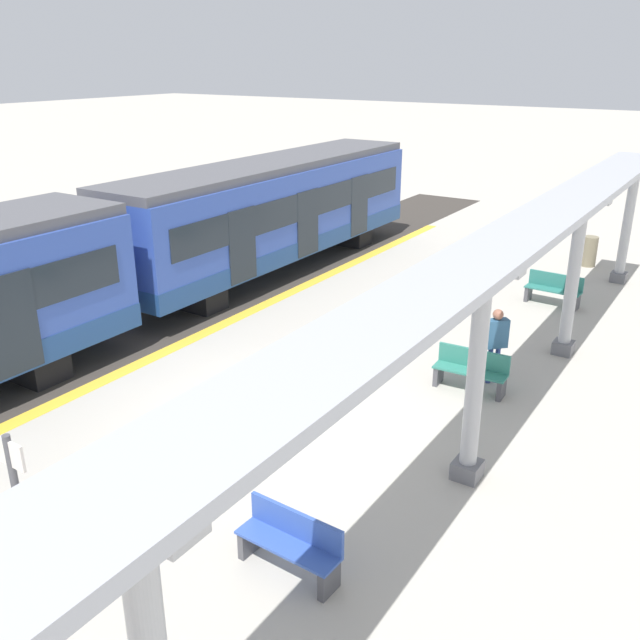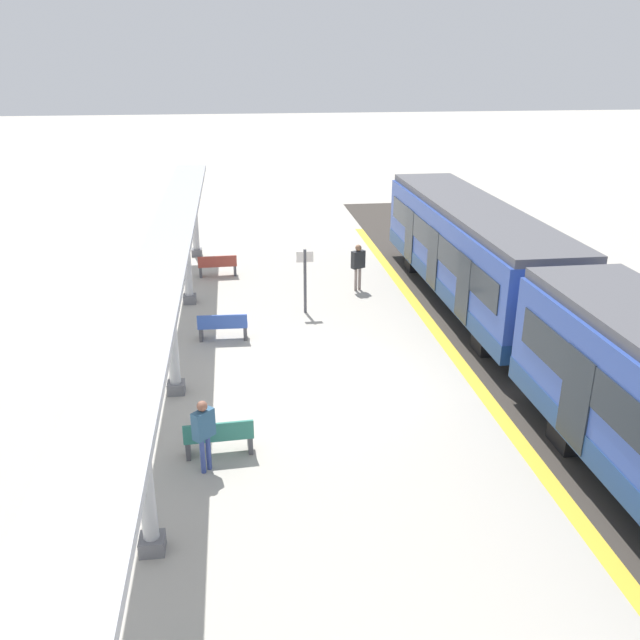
{
  "view_description": "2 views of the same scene",
  "coord_description": "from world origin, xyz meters",
  "px_view_note": "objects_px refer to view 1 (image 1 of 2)",
  "views": [
    {
      "loc": [
        6.94,
        -9.08,
        6.47
      ],
      "look_at": [
        0.67,
        0.62,
        1.99
      ],
      "focal_mm": 38.32,
      "sensor_mm": 36.0,
      "label": 1
    },
    {
      "loc": [
        2.09,
        15.94,
        8.13
      ],
      "look_at": [
        -0.2,
        -1.7,
        1.06
      ],
      "focal_mm": 37.56,
      "sensor_mm": 36.0,
      "label": 2
    }
  ],
  "objects_px": {
    "canopy_pillar_third": "(476,375)",
    "platform_info_sign": "(17,496)",
    "canopy_pillar_fourth": "(573,277)",
    "canopy_pillar_fifth": "(628,222)",
    "bench_mid_platform": "(554,289)",
    "trash_bin": "(589,251)",
    "train_far_carriage": "(273,214)",
    "bench_far_end": "(471,370)",
    "bench_extra_slot": "(291,542)",
    "passenger_by_the_benches": "(496,337)"
  },
  "relations": [
    {
      "from": "canopy_pillar_third",
      "to": "bench_far_end",
      "type": "relative_size",
      "value": 2.41
    },
    {
      "from": "canopy_pillar_third",
      "to": "bench_far_end",
      "type": "xyz_separation_m",
      "value": [
        -1.14,
        3.06,
        -1.42
      ]
    },
    {
      "from": "train_far_carriage",
      "to": "canopy_pillar_third",
      "type": "distance_m",
      "value": 12.36
    },
    {
      "from": "bench_mid_platform",
      "to": "bench_extra_slot",
      "type": "height_order",
      "value": "same"
    },
    {
      "from": "bench_mid_platform",
      "to": "platform_info_sign",
      "type": "relative_size",
      "value": 0.69
    },
    {
      "from": "canopy_pillar_third",
      "to": "platform_info_sign",
      "type": "height_order",
      "value": "canopy_pillar_third"
    },
    {
      "from": "canopy_pillar_third",
      "to": "passenger_by_the_benches",
      "type": "xyz_separation_m",
      "value": [
        -0.87,
        3.62,
        -0.83
      ]
    },
    {
      "from": "canopy_pillar_fourth",
      "to": "canopy_pillar_fifth",
      "type": "bearing_deg",
      "value": 90.0
    },
    {
      "from": "platform_info_sign",
      "to": "passenger_by_the_benches",
      "type": "bearing_deg",
      "value": 71.18
    },
    {
      "from": "bench_extra_slot",
      "to": "bench_mid_platform",
      "type": "bearing_deg",
      "value": 89.79
    },
    {
      "from": "trash_bin",
      "to": "passenger_by_the_benches",
      "type": "distance_m",
      "value": 10.07
    },
    {
      "from": "train_far_carriage",
      "to": "canopy_pillar_fourth",
      "type": "relative_size",
      "value": 3.46
    },
    {
      "from": "bench_far_end",
      "to": "passenger_by_the_benches",
      "type": "xyz_separation_m",
      "value": [
        0.27,
        0.56,
        0.59
      ]
    },
    {
      "from": "canopy_pillar_third",
      "to": "bench_mid_platform",
      "type": "xyz_separation_m",
      "value": [
        -1.14,
        9.26,
        -1.42
      ]
    },
    {
      "from": "bench_far_end",
      "to": "platform_info_sign",
      "type": "relative_size",
      "value": 0.69
    },
    {
      "from": "bench_far_end",
      "to": "platform_info_sign",
      "type": "xyz_separation_m",
      "value": [
        -2.79,
        -8.41,
        0.89
      ]
    },
    {
      "from": "canopy_pillar_third",
      "to": "trash_bin",
      "type": "bearing_deg",
      "value": 94.98
    },
    {
      "from": "canopy_pillar_fourth",
      "to": "passenger_by_the_benches",
      "type": "height_order",
      "value": "canopy_pillar_fourth"
    },
    {
      "from": "bench_far_end",
      "to": "platform_info_sign",
      "type": "height_order",
      "value": "platform_info_sign"
    },
    {
      "from": "train_far_carriage",
      "to": "canopy_pillar_third",
      "type": "relative_size",
      "value": 3.46
    },
    {
      "from": "canopy_pillar_third",
      "to": "canopy_pillar_fourth",
      "type": "distance_m",
      "value": 5.97
    },
    {
      "from": "canopy_pillar_fifth",
      "to": "bench_mid_platform",
      "type": "bearing_deg",
      "value": -109.93
    },
    {
      "from": "bench_extra_slot",
      "to": "trash_bin",
      "type": "distance_m",
      "value": 16.99
    },
    {
      "from": "canopy_pillar_fifth",
      "to": "trash_bin",
      "type": "relative_size",
      "value": 3.73
    },
    {
      "from": "bench_mid_platform",
      "to": "bench_far_end",
      "type": "distance_m",
      "value": 6.2
    },
    {
      "from": "canopy_pillar_third",
      "to": "passenger_by_the_benches",
      "type": "relative_size",
      "value": 2.23
    },
    {
      "from": "canopy_pillar_third",
      "to": "trash_bin",
      "type": "relative_size",
      "value": 3.73
    },
    {
      "from": "canopy_pillar_fourth",
      "to": "canopy_pillar_fifth",
      "type": "distance_m",
      "value": 6.43
    },
    {
      "from": "canopy_pillar_fifth",
      "to": "bench_far_end",
      "type": "xyz_separation_m",
      "value": [
        -1.14,
        -9.35,
        -1.42
      ]
    },
    {
      "from": "canopy_pillar_fifth",
      "to": "bench_extra_slot",
      "type": "height_order",
      "value": "canopy_pillar_fifth"
    },
    {
      "from": "bench_mid_platform",
      "to": "platform_info_sign",
      "type": "height_order",
      "value": "platform_info_sign"
    },
    {
      "from": "canopy_pillar_fifth",
      "to": "platform_info_sign",
      "type": "xyz_separation_m",
      "value": [
        -3.93,
        -17.76,
        -0.53
      ]
    },
    {
      "from": "bench_mid_platform",
      "to": "trash_bin",
      "type": "xyz_separation_m",
      "value": [
        -0.05,
        4.41,
        0.05
      ]
    },
    {
      "from": "bench_far_end",
      "to": "passenger_by_the_benches",
      "type": "height_order",
      "value": "passenger_by_the_benches"
    },
    {
      "from": "canopy_pillar_fifth",
      "to": "bench_mid_platform",
      "type": "xyz_separation_m",
      "value": [
        -1.14,
        -3.15,
        -1.42
      ]
    },
    {
      "from": "canopy_pillar_third",
      "to": "canopy_pillar_fifth",
      "type": "distance_m",
      "value": 12.41
    },
    {
      "from": "bench_mid_platform",
      "to": "bench_far_end",
      "type": "xyz_separation_m",
      "value": [
        0.0,
        -6.2,
        0.0
      ]
    },
    {
      "from": "bench_far_end",
      "to": "trash_bin",
      "type": "relative_size",
      "value": 1.55
    },
    {
      "from": "canopy_pillar_fifth",
      "to": "bench_mid_platform",
      "type": "distance_m",
      "value": 3.63
    },
    {
      "from": "canopy_pillar_third",
      "to": "bench_mid_platform",
      "type": "distance_m",
      "value": 9.44
    },
    {
      "from": "bench_far_end",
      "to": "canopy_pillar_fifth",
      "type": "bearing_deg",
      "value": 83.05
    },
    {
      "from": "canopy_pillar_fourth",
      "to": "bench_mid_platform",
      "type": "height_order",
      "value": "canopy_pillar_fourth"
    },
    {
      "from": "train_far_carriage",
      "to": "bench_extra_slot",
      "type": "bearing_deg",
      "value": -52.65
    },
    {
      "from": "bench_mid_platform",
      "to": "bench_far_end",
      "type": "height_order",
      "value": "same"
    },
    {
      "from": "canopy_pillar_third",
      "to": "train_far_carriage",
      "type": "bearing_deg",
      "value": 141.19
    },
    {
      "from": "trash_bin",
      "to": "platform_info_sign",
      "type": "bearing_deg",
      "value": -98.19
    },
    {
      "from": "canopy_pillar_fourth",
      "to": "platform_info_sign",
      "type": "height_order",
      "value": "canopy_pillar_fourth"
    },
    {
      "from": "canopy_pillar_fifth",
      "to": "canopy_pillar_third",
      "type": "bearing_deg",
      "value": -90.0
    },
    {
      "from": "canopy_pillar_third",
      "to": "canopy_pillar_fifth",
      "type": "relative_size",
      "value": 1.0
    },
    {
      "from": "train_far_carriage",
      "to": "bench_extra_slot",
      "type": "relative_size",
      "value": 8.38
    }
  ]
}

